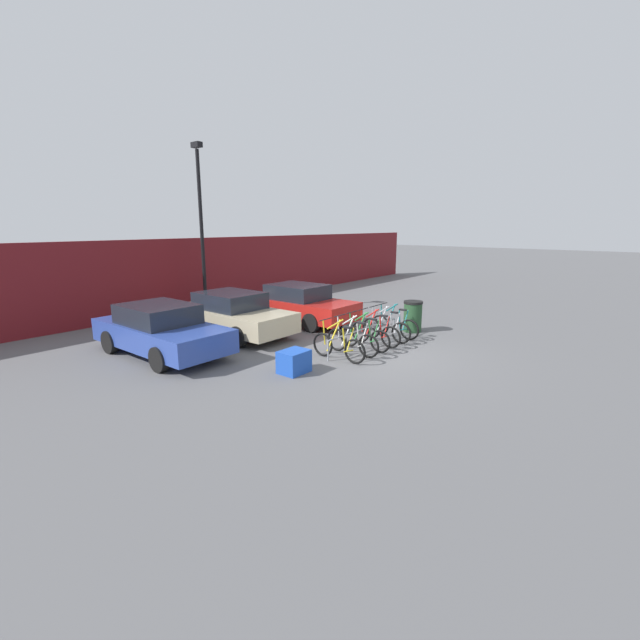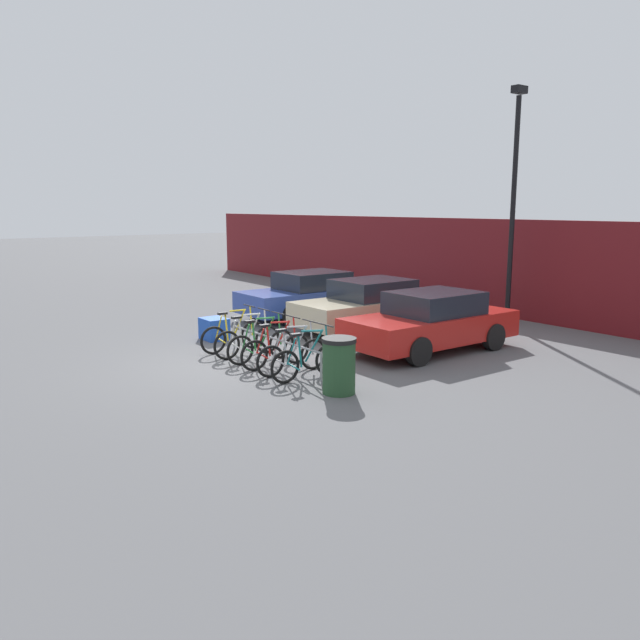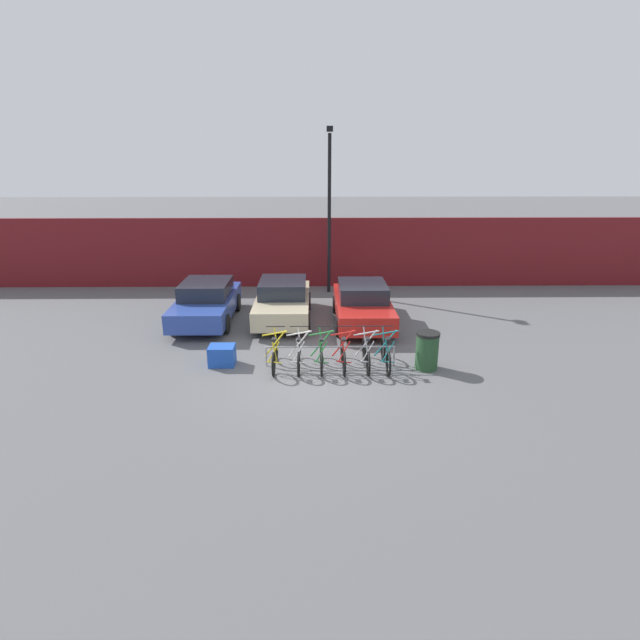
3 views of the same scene
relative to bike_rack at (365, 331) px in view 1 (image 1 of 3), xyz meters
name	(u,v)px [view 1 (image 1 of 3)]	position (x,y,z in m)	size (l,w,h in m)	color
ground_plane	(377,354)	(-0.40, -0.68, -0.48)	(120.00, 120.00, 0.00)	#59595B
hoarding_wall	(177,276)	(-0.40, 8.82, 1.00)	(36.00, 0.16, 2.97)	maroon
bike_rack	(365,331)	(0.00, 0.00, 0.00)	(3.53, 0.04, 0.57)	gray
bicycle_yellow	(338,346)	(-1.49, -0.15, -0.11)	(0.68, 1.71, 1.05)	black
bicycle_white	(352,341)	(-0.84, -0.15, -0.11)	(0.68, 1.71, 1.05)	black
bicycle_green	(364,337)	(-0.25, -0.15, -0.11)	(0.68, 1.71, 1.05)	black
bicycle_red	(375,333)	(0.34, -0.15, -0.11)	(0.68, 1.71, 1.05)	black
bicycle_silver	(386,329)	(0.97, -0.15, -0.11)	(0.68, 1.71, 1.05)	black
bicycle_teal	(394,326)	(1.49, -0.15, -0.11)	(0.68, 1.71, 1.05)	black
car_blue	(161,330)	(-4.14, 3.95, 0.21)	(1.91, 4.32, 1.40)	#2D479E
car_beige	(232,314)	(-1.51, 4.10, 0.21)	(1.91, 4.29, 1.40)	#C1B28E
car_red	(299,304)	(1.21, 3.62, 0.21)	(1.91, 4.29, 1.40)	red
lamp_post	(201,221)	(0.20, 7.83, 3.15)	(0.24, 0.44, 6.56)	black
trash_bin	(413,316)	(2.59, -0.22, 0.03)	(0.63, 0.63, 1.03)	#234728
cargo_crate	(294,362)	(-2.96, 0.10, -0.21)	(0.70, 0.56, 0.55)	blue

